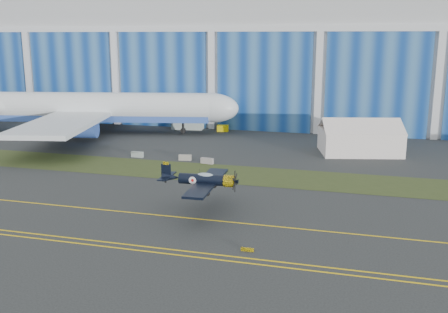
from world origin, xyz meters
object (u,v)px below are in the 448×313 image
(jetliner, at_px, (91,75))
(tug, at_px, (223,128))
(shipping_container, at_px, (188,122))
(tent, at_px, (360,135))
(warbird, at_px, (202,179))

(jetliner, xyz_separation_m, tug, (25.03, 8.05, -10.88))
(jetliner, distance_m, shipping_container, 21.74)
(tug, bearing_deg, tent, -33.57)
(jetliner, relative_size, tug, 34.04)
(shipping_container, bearing_deg, tent, -27.86)
(warbird, relative_size, tug, 5.49)
(warbird, bearing_deg, tent, 62.73)
(warbird, height_order, tug, warbird)
(warbird, xyz_separation_m, tent, (16.12, 35.67, -0.71))
(warbird, distance_m, shipping_container, 53.31)
(warbird, height_order, tent, tent)
(warbird, xyz_separation_m, jetliner, (-36.48, 40.97, 7.84))
(jetliner, bearing_deg, shipping_container, 14.57)
(tent, distance_m, shipping_container, 38.12)
(jetliner, xyz_separation_m, shipping_container, (17.17, 8.67, -10.14))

